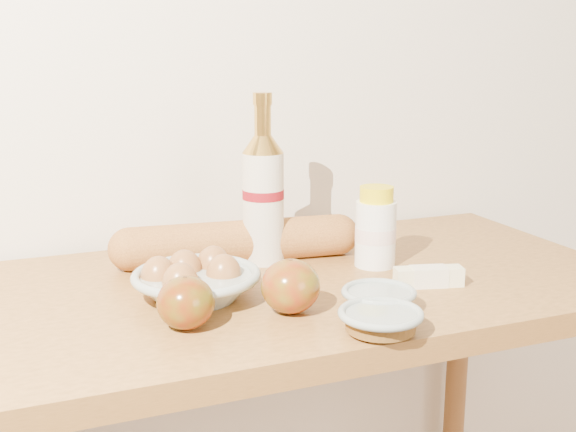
% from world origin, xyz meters
% --- Properties ---
extents(back_wall, '(3.50, 0.02, 2.60)m').
position_xyz_m(back_wall, '(0.00, 1.51, 1.30)').
color(back_wall, beige).
rests_on(back_wall, ground).
extents(table, '(1.20, 0.60, 0.90)m').
position_xyz_m(table, '(0.00, 1.18, 0.78)').
color(table, '#AC7537').
rests_on(table, ground).
extents(bourbon_bottle, '(0.09, 0.09, 0.31)m').
position_xyz_m(bourbon_bottle, '(0.01, 1.30, 1.03)').
color(bourbon_bottle, beige).
rests_on(bourbon_bottle, table).
extents(cream_bottle, '(0.08, 0.08, 0.15)m').
position_xyz_m(cream_bottle, '(0.19, 1.20, 0.97)').
color(cream_bottle, white).
rests_on(cream_bottle, table).
extents(egg_bowl, '(0.25, 0.25, 0.07)m').
position_xyz_m(egg_bowl, '(-0.16, 1.15, 0.93)').
color(egg_bowl, '#96A39F').
rests_on(egg_bowl, table).
extents(baguette, '(0.47, 0.13, 0.08)m').
position_xyz_m(baguette, '(-0.03, 1.31, 0.94)').
color(baguette, '#B77637').
rests_on(baguette, table).
extents(apple_redgreen_front, '(0.10, 0.10, 0.08)m').
position_xyz_m(apple_redgreen_front, '(-0.20, 1.04, 0.94)').
color(apple_redgreen_front, maroon).
rests_on(apple_redgreen_front, table).
extents(apple_redgreen_right, '(0.12, 0.12, 0.08)m').
position_xyz_m(apple_redgreen_right, '(-0.04, 1.04, 0.94)').
color(apple_redgreen_right, '#97080E').
rests_on(apple_redgreen_right, table).
extents(sugar_bowl, '(0.15, 0.15, 0.03)m').
position_xyz_m(sugar_bowl, '(0.05, 0.92, 0.92)').
color(sugar_bowl, '#8F9C98').
rests_on(sugar_bowl, table).
extents(syrup_bowl, '(0.13, 0.13, 0.03)m').
position_xyz_m(syrup_bowl, '(0.09, 1.00, 0.92)').
color(syrup_bowl, '#94A19C').
rests_on(syrup_bowl, table).
extents(butter_stick, '(0.12, 0.06, 0.03)m').
position_xyz_m(butter_stick, '(0.22, 1.07, 0.92)').
color(butter_stick, beige).
rests_on(butter_stick, table).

